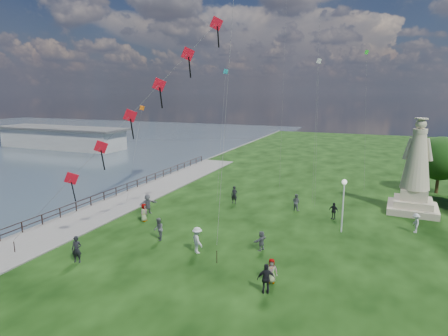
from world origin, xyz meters
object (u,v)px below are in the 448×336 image
at_px(pier_pavilion, 62,137).
at_px(person_4, 271,271).
at_px(person_6, 234,195).
at_px(lamppost, 344,194).
at_px(person_10, 144,212).
at_px(person_1, 159,229).
at_px(person_9, 334,211).
at_px(person_3, 266,279).
at_px(statue, 415,177).
at_px(person_8, 416,223).
at_px(person_2, 197,240).
at_px(person_0, 77,249).
at_px(person_5, 148,204).
at_px(person_7, 296,202).
at_px(person_11, 261,241).

relative_size(pier_pavilion, person_4, 19.83).
height_order(pier_pavilion, person_6, pier_pavilion).
distance_m(lamppost, person_10, 17.21).
height_order(person_1, person_9, person_1).
height_order(person_3, person_4, person_3).
distance_m(statue, person_1, 24.41).
xyz_separation_m(lamppost, person_3, (-3.15, -11.60, -2.31)).
bearing_deg(person_8, person_2, -64.65).
relative_size(person_1, person_2, 0.93).
xyz_separation_m(person_8, person_9, (-6.60, 0.94, -0.04)).
bearing_deg(person_2, person_0, 71.63).
height_order(pier_pavilion, person_10, pier_pavilion).
relative_size(statue, person_3, 5.02).
bearing_deg(person_5, statue, -34.69).
bearing_deg(person_9, person_0, -111.85).
relative_size(person_1, person_6, 0.98).
height_order(person_4, person_7, person_7).
bearing_deg(person_2, person_11, -113.88).
distance_m(person_0, person_7, 20.40).
bearing_deg(statue, lamppost, -122.66).
bearing_deg(statue, person_10, -148.80).
bearing_deg(person_9, person_10, -133.82).
bearing_deg(person_5, person_7, -31.98).
height_order(pier_pavilion, person_3, pier_pavilion).
bearing_deg(person_6, lamppost, -19.28).
distance_m(pier_pavilion, person_6, 55.07).
relative_size(person_4, person_8, 0.93).
bearing_deg(person_4, person_5, 136.22).
relative_size(person_2, person_7, 1.17).
height_order(statue, person_9, statue).
bearing_deg(person_10, statue, -62.26).
xyz_separation_m(person_0, person_4, (12.90, 2.27, -0.17)).
xyz_separation_m(statue, person_11, (-10.95, -14.11, -2.66)).
distance_m(lamppost, person_8, 6.48).
height_order(person_1, person_11, person_1).
distance_m(person_1, person_3, 10.83).
bearing_deg(lamppost, person_9, 107.50).
bearing_deg(person_5, lamppost, -51.69).
height_order(pier_pavilion, person_7, pier_pavilion).
relative_size(person_3, person_9, 1.16).
height_order(person_5, person_9, person_5).
height_order(pier_pavilion, person_8, pier_pavilion).
height_order(person_4, person_5, person_5).
xyz_separation_m(statue, person_7, (-10.48, -3.80, -2.57)).
height_order(statue, person_1, statue).
relative_size(person_1, person_9, 1.15).
bearing_deg(lamppost, statue, 54.21).
bearing_deg(lamppost, person_6, 158.84).
bearing_deg(person_2, person_9, -87.48).
bearing_deg(person_10, person_0, -177.08).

